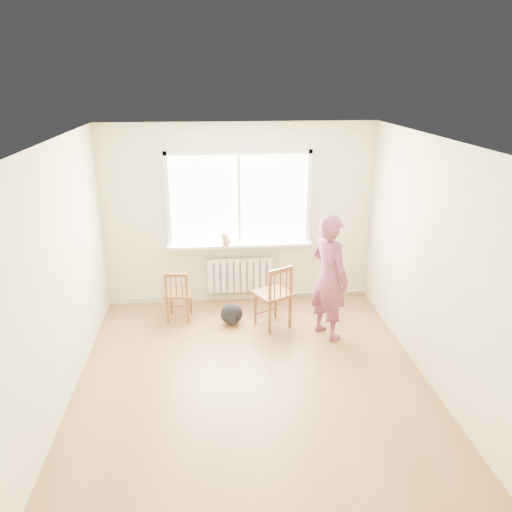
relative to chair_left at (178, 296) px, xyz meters
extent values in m
plane|color=olive|center=(0.91, -1.59, -0.38)|extent=(4.50, 4.50, 0.00)
plane|color=white|center=(0.91, -1.59, 2.32)|extent=(4.50, 4.50, 0.00)
cube|color=beige|center=(0.91, 0.66, 0.97)|extent=(4.00, 0.01, 2.70)
cube|color=white|center=(0.91, 0.64, 1.22)|extent=(2.00, 0.02, 1.30)
cube|color=white|center=(0.91, 0.62, 1.90)|extent=(2.12, 0.05, 0.06)
cube|color=white|center=(-0.12, 0.62, 1.22)|extent=(0.06, 0.05, 1.42)
cube|color=white|center=(1.94, 0.62, 1.22)|extent=(0.06, 0.05, 1.42)
cube|color=white|center=(0.91, 0.62, 1.22)|extent=(0.04, 0.05, 1.30)
cube|color=white|center=(0.91, 0.55, 0.55)|extent=(2.15, 0.22, 0.04)
cube|color=white|center=(0.91, 0.61, 0.04)|extent=(1.00, 0.02, 0.55)
cube|color=white|center=(0.91, 0.56, 0.04)|extent=(1.00, 0.10, 0.51)
cube|color=white|center=(0.91, 0.56, 0.30)|extent=(1.00, 0.12, 0.03)
cylinder|color=silver|center=(2.16, 0.60, -0.30)|extent=(1.40, 0.04, 0.04)
cube|color=beige|center=(0.91, 0.65, -0.34)|extent=(4.00, 0.03, 0.08)
cube|color=brown|center=(0.00, 0.04, 0.02)|extent=(0.42, 0.40, 0.04)
cylinder|color=brown|center=(0.16, 0.17, -0.18)|extent=(0.03, 0.03, 0.40)
cylinder|color=brown|center=(-0.12, 0.20, -0.18)|extent=(0.03, 0.03, 0.40)
cylinder|color=brown|center=(0.13, -0.12, -0.18)|extent=(0.03, 0.03, 0.40)
cylinder|color=brown|center=(-0.15, -0.08, -0.18)|extent=(0.03, 0.03, 0.40)
cylinder|color=brown|center=(0.13, -0.12, 0.00)|extent=(0.04, 0.04, 0.76)
cylinder|color=brown|center=(-0.15, -0.08, 0.00)|extent=(0.04, 0.04, 0.76)
cube|color=brown|center=(-0.01, -0.10, 0.35)|extent=(0.31, 0.07, 0.05)
cylinder|color=brown|center=(0.07, -0.11, 0.19)|extent=(0.02, 0.02, 0.31)
cylinder|color=brown|center=(-0.01, -0.10, 0.19)|extent=(0.02, 0.02, 0.31)
cylinder|color=brown|center=(-0.09, -0.09, 0.19)|extent=(0.02, 0.02, 0.31)
cube|color=brown|center=(1.31, -0.28, 0.10)|extent=(0.60, 0.60, 0.04)
cylinder|color=brown|center=(1.38, -0.05, -0.14)|extent=(0.04, 0.04, 0.49)
cylinder|color=brown|center=(1.07, -0.21, -0.14)|extent=(0.04, 0.04, 0.49)
cylinder|color=brown|center=(1.54, -0.35, -0.14)|extent=(0.04, 0.04, 0.49)
cylinder|color=brown|center=(1.24, -0.51, -0.14)|extent=(0.04, 0.04, 0.49)
cylinder|color=brown|center=(1.54, -0.35, 0.07)|extent=(0.04, 0.04, 0.92)
cylinder|color=brown|center=(1.24, -0.51, 0.07)|extent=(0.04, 0.04, 0.92)
cube|color=brown|center=(1.39, -0.43, 0.50)|extent=(0.35, 0.21, 0.06)
cylinder|color=brown|center=(1.47, -0.39, 0.31)|extent=(0.02, 0.02, 0.37)
cylinder|color=brown|center=(1.39, -0.43, 0.31)|extent=(0.02, 0.02, 0.37)
cylinder|color=brown|center=(1.30, -0.48, 0.31)|extent=(0.02, 0.02, 0.37)
imported|color=#B43C63|center=(2.00, -0.61, 0.45)|extent=(0.65, 0.73, 1.68)
ellipsoid|color=beige|center=(0.71, 0.48, 0.66)|extent=(0.22, 0.28, 0.18)
sphere|color=beige|center=(0.68, 0.37, 0.75)|extent=(0.10, 0.10, 0.10)
cone|color=beige|center=(0.65, 0.37, 0.80)|extent=(0.03, 0.03, 0.04)
cone|color=beige|center=(0.70, 0.36, 0.80)|extent=(0.03, 0.03, 0.04)
cylinder|color=beige|center=(0.74, 0.60, 0.60)|extent=(0.06, 0.16, 0.02)
cylinder|color=beige|center=(0.66, 0.40, 0.61)|extent=(0.02, 0.02, 0.09)
cylinder|color=beige|center=(0.71, 0.39, 0.61)|extent=(0.02, 0.02, 0.09)
ellipsoid|color=black|center=(0.74, -0.18, -0.23)|extent=(0.37, 0.32, 0.31)
camera|label=1|loc=(0.49, -6.47, 2.92)|focal=35.00mm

